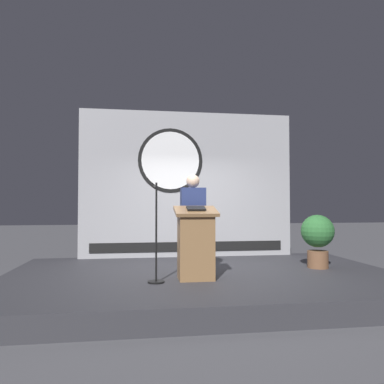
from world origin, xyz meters
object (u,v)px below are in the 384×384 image
at_px(podium, 196,243).
at_px(potted_plant, 318,236).
at_px(microphone_stand, 156,248).
at_px(speaker_person, 193,223).

bearing_deg(podium, potted_plant, 16.01).
bearing_deg(microphone_stand, podium, 10.15).
distance_m(podium, speaker_person, 0.56).
bearing_deg(speaker_person, potted_plant, 4.48).
distance_m(speaker_person, potted_plant, 2.28).
height_order(podium, speaker_person, speaker_person).
height_order(speaker_person, microphone_stand, speaker_person).
bearing_deg(podium, microphone_stand, -169.85).
relative_size(speaker_person, microphone_stand, 1.12).
relative_size(microphone_stand, potted_plant, 1.54).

